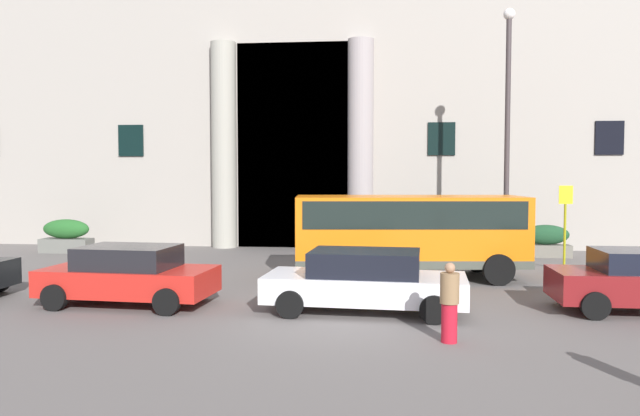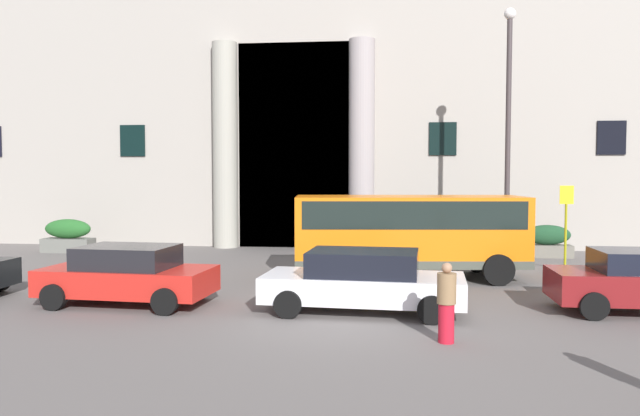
{
  "view_description": "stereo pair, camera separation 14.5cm",
  "coord_description": "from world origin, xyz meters",
  "px_view_note": "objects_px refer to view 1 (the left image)",
  "views": [
    {
      "loc": [
        0.91,
        -13.34,
        3.17
      ],
      "look_at": [
        -1.07,
        6.19,
        2.1
      ],
      "focal_mm": 34.5,
      "sensor_mm": 36.0,
      "label": 1
    },
    {
      "loc": [
        1.05,
        -13.33,
        3.17
      ],
      "look_at": [
        -1.07,
        6.19,
        2.1
      ],
      "focal_mm": 34.5,
      "sensor_mm": 36.0,
      "label": 2
    }
  ],
  "objects_px": {
    "hedge_planter_east": "(66,236)",
    "lamppost_plaza_centre": "(507,120)",
    "pedestrian_man_crossing": "(449,303)",
    "orange_minibus": "(409,229)",
    "hedge_planter_entrance_right": "(546,241)",
    "bus_stop_sign": "(565,218)",
    "hedge_planter_far_east": "(464,236)",
    "parked_sedan_second": "(129,275)",
    "motorcycle_far_end": "(91,269)",
    "parked_hatchback_near": "(365,280)"
  },
  "relations": [
    {
      "from": "hedge_planter_entrance_right",
      "to": "lamppost_plaza_centre",
      "type": "bearing_deg",
      "value": -128.83
    },
    {
      "from": "orange_minibus",
      "to": "bus_stop_sign",
      "type": "height_order",
      "value": "bus_stop_sign"
    },
    {
      "from": "parked_hatchback_near",
      "to": "pedestrian_man_crossing",
      "type": "distance_m",
      "value": 2.96
    },
    {
      "from": "hedge_planter_east",
      "to": "parked_sedan_second",
      "type": "distance_m",
      "value": 11.52
    },
    {
      "from": "hedge_planter_far_east",
      "to": "pedestrian_man_crossing",
      "type": "height_order",
      "value": "hedge_planter_far_east"
    },
    {
      "from": "bus_stop_sign",
      "to": "parked_sedan_second",
      "type": "distance_m",
      "value": 13.81
    },
    {
      "from": "hedge_planter_east",
      "to": "pedestrian_man_crossing",
      "type": "relative_size",
      "value": 1.32
    },
    {
      "from": "pedestrian_man_crossing",
      "to": "parked_hatchback_near",
      "type": "bearing_deg",
      "value": -68.73
    },
    {
      "from": "hedge_planter_far_east",
      "to": "hedge_planter_entrance_right",
      "type": "bearing_deg",
      "value": 4.37
    },
    {
      "from": "hedge_planter_east",
      "to": "pedestrian_man_crossing",
      "type": "bearing_deg",
      "value": -40.63
    },
    {
      "from": "hedge_planter_far_east",
      "to": "motorcycle_far_end",
      "type": "relative_size",
      "value": 0.87
    },
    {
      "from": "bus_stop_sign",
      "to": "hedge_planter_far_east",
      "type": "height_order",
      "value": "bus_stop_sign"
    },
    {
      "from": "hedge_planter_far_east",
      "to": "lamppost_plaza_centre",
      "type": "xyz_separation_m",
      "value": [
        1.12,
        -2.24,
        4.27
      ]
    },
    {
      "from": "hedge_planter_entrance_right",
      "to": "parked_hatchback_near",
      "type": "bearing_deg",
      "value": -123.23
    },
    {
      "from": "orange_minibus",
      "to": "parked_hatchback_near",
      "type": "height_order",
      "value": "orange_minibus"
    },
    {
      "from": "parked_hatchback_near",
      "to": "motorcycle_far_end",
      "type": "bearing_deg",
      "value": 165.47
    },
    {
      "from": "parked_hatchback_near",
      "to": "pedestrian_man_crossing",
      "type": "bearing_deg",
      "value": -51.84
    },
    {
      "from": "hedge_planter_far_east",
      "to": "motorcycle_far_end",
      "type": "height_order",
      "value": "hedge_planter_far_east"
    },
    {
      "from": "parked_sedan_second",
      "to": "pedestrian_man_crossing",
      "type": "xyz_separation_m",
      "value": [
        7.4,
        -2.64,
        0.02
      ]
    },
    {
      "from": "hedge_planter_entrance_right",
      "to": "bus_stop_sign",
      "type": "bearing_deg",
      "value": -94.62
    },
    {
      "from": "hedge_planter_entrance_right",
      "to": "parked_sedan_second",
      "type": "xyz_separation_m",
      "value": [
        -12.4,
        -9.96,
        0.13
      ]
    },
    {
      "from": "bus_stop_sign",
      "to": "hedge_planter_east",
      "type": "relative_size",
      "value": 1.4
    },
    {
      "from": "parked_hatchback_near",
      "to": "parked_sedan_second",
      "type": "height_order",
      "value": "parked_sedan_second"
    },
    {
      "from": "motorcycle_far_end",
      "to": "orange_minibus",
      "type": "bearing_deg",
      "value": 24.77
    },
    {
      "from": "hedge_planter_entrance_right",
      "to": "pedestrian_man_crossing",
      "type": "height_order",
      "value": "pedestrian_man_crossing"
    },
    {
      "from": "parked_hatchback_near",
      "to": "motorcycle_far_end",
      "type": "height_order",
      "value": "parked_hatchback_near"
    },
    {
      "from": "hedge_planter_entrance_right",
      "to": "parked_hatchback_near",
      "type": "relative_size",
      "value": 0.39
    },
    {
      "from": "hedge_planter_east",
      "to": "orange_minibus",
      "type": "bearing_deg",
      "value": -19.61
    },
    {
      "from": "bus_stop_sign",
      "to": "lamppost_plaza_centre",
      "type": "xyz_separation_m",
      "value": [
        -1.71,
        0.95,
        3.33
      ]
    },
    {
      "from": "bus_stop_sign",
      "to": "lamppost_plaza_centre",
      "type": "relative_size",
      "value": 0.32
    },
    {
      "from": "hedge_planter_east",
      "to": "motorcycle_far_end",
      "type": "distance_m",
      "value": 8.25
    },
    {
      "from": "hedge_planter_east",
      "to": "lamppost_plaza_centre",
      "type": "xyz_separation_m",
      "value": [
        17.05,
        -1.92,
        4.4
      ]
    },
    {
      "from": "hedge_planter_east",
      "to": "lamppost_plaza_centre",
      "type": "relative_size",
      "value": 0.23
    },
    {
      "from": "pedestrian_man_crossing",
      "to": "orange_minibus",
      "type": "bearing_deg",
      "value": -99.25
    },
    {
      "from": "parked_sedan_second",
      "to": "motorcycle_far_end",
      "type": "xyz_separation_m",
      "value": [
        -2.18,
        2.48,
        -0.27
      ]
    },
    {
      "from": "parked_hatchback_near",
      "to": "pedestrian_man_crossing",
      "type": "xyz_separation_m",
      "value": [
        1.66,
        -2.45,
        0.03
      ]
    },
    {
      "from": "orange_minibus",
      "to": "parked_sedan_second",
      "type": "bearing_deg",
      "value": -152.47
    },
    {
      "from": "orange_minibus",
      "to": "hedge_planter_far_east",
      "type": "bearing_deg",
      "value": 59.97
    },
    {
      "from": "hedge_planter_east",
      "to": "parked_hatchback_near",
      "type": "bearing_deg",
      "value": -37.77
    },
    {
      "from": "parked_sedan_second",
      "to": "lamppost_plaza_centre",
      "type": "relative_size",
      "value": 0.48
    },
    {
      "from": "hedge_planter_entrance_right",
      "to": "pedestrian_man_crossing",
      "type": "relative_size",
      "value": 1.21
    },
    {
      "from": "bus_stop_sign",
      "to": "pedestrian_man_crossing",
      "type": "relative_size",
      "value": 1.85
    },
    {
      "from": "bus_stop_sign",
      "to": "motorcycle_far_end",
      "type": "bearing_deg",
      "value": -164.14
    },
    {
      "from": "hedge_planter_east",
      "to": "pedestrian_man_crossing",
      "type": "height_order",
      "value": "pedestrian_man_crossing"
    },
    {
      "from": "parked_hatchback_near",
      "to": "orange_minibus",
      "type": "bearing_deg",
      "value": 79.8
    },
    {
      "from": "hedge_planter_entrance_right",
      "to": "pedestrian_man_crossing",
      "type": "xyz_separation_m",
      "value": [
        -4.99,
        -12.6,
        0.16
      ]
    },
    {
      "from": "orange_minibus",
      "to": "hedge_planter_far_east",
      "type": "xyz_separation_m",
      "value": [
        2.33,
        5.16,
        -0.74
      ]
    },
    {
      "from": "orange_minibus",
      "to": "parked_hatchback_near",
      "type": "xyz_separation_m",
      "value": [
        -1.21,
        -4.75,
        -0.8
      ]
    },
    {
      "from": "bus_stop_sign",
      "to": "motorcycle_far_end",
      "type": "height_order",
      "value": "bus_stop_sign"
    },
    {
      "from": "parked_hatchback_near",
      "to": "pedestrian_man_crossing",
      "type": "relative_size",
      "value": 3.1
    }
  ]
}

